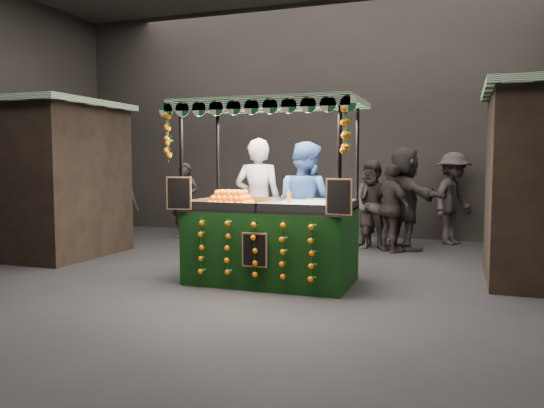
% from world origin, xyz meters
% --- Properties ---
extents(ground, '(12.00, 12.00, 0.00)m').
position_xyz_m(ground, '(0.00, 0.00, 0.00)').
color(ground, black).
rests_on(ground, ground).
extents(market_hall, '(12.10, 10.10, 5.05)m').
position_xyz_m(market_hall, '(0.00, 0.00, 3.38)').
color(market_hall, black).
rests_on(market_hall, ground).
extents(neighbour_stall_left, '(3.00, 2.20, 2.60)m').
position_xyz_m(neighbour_stall_left, '(-4.40, 1.00, 1.31)').
color(neighbour_stall_left, black).
rests_on(neighbour_stall_left, ground).
extents(juice_stall, '(2.45, 1.44, 2.37)m').
position_xyz_m(juice_stall, '(0.32, 0.22, 0.74)').
color(juice_stall, black).
rests_on(juice_stall, ground).
extents(vendor_grey, '(0.77, 0.57, 1.94)m').
position_xyz_m(vendor_grey, '(-0.23, 1.18, 0.97)').
color(vendor_grey, gray).
rests_on(vendor_grey, ground).
extents(vendor_blue, '(1.11, 1.00, 1.87)m').
position_xyz_m(vendor_blue, '(0.54, 1.05, 0.94)').
color(vendor_blue, '#2B498C').
rests_on(vendor_blue, ground).
extents(shopper_0, '(0.61, 0.43, 1.57)m').
position_xyz_m(shopper_0, '(-2.76, 3.52, 0.78)').
color(shopper_0, '#2D2924').
rests_on(shopper_0, ground).
extents(shopper_1, '(0.90, 0.77, 1.62)m').
position_xyz_m(shopper_1, '(1.17, 3.38, 0.81)').
color(shopper_1, '#282420').
rests_on(shopper_1, ground).
extents(shopper_2, '(0.92, 0.90, 1.55)m').
position_xyz_m(shopper_2, '(1.51, 3.17, 0.78)').
color(shopper_2, black).
rests_on(shopper_2, ground).
extents(shopper_3, '(1.11, 1.32, 1.77)m').
position_xyz_m(shopper_3, '(2.51, 4.50, 0.89)').
color(shopper_3, '#2E2726').
rests_on(shopper_3, ground).
extents(shopper_4, '(0.79, 0.56, 1.52)m').
position_xyz_m(shopper_4, '(-4.50, 3.78, 0.76)').
color(shopper_4, '#2E2625').
rests_on(shopper_4, ground).
extents(shopper_5, '(1.55, 1.67, 1.87)m').
position_xyz_m(shopper_5, '(1.69, 3.57, 0.93)').
color(shopper_5, '#282321').
rests_on(shopper_5, ground).
extents(shopper_6, '(0.36, 0.55, 1.50)m').
position_xyz_m(shopper_6, '(1.01, 3.52, 0.75)').
color(shopper_6, '#292421').
rests_on(shopper_6, ground).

